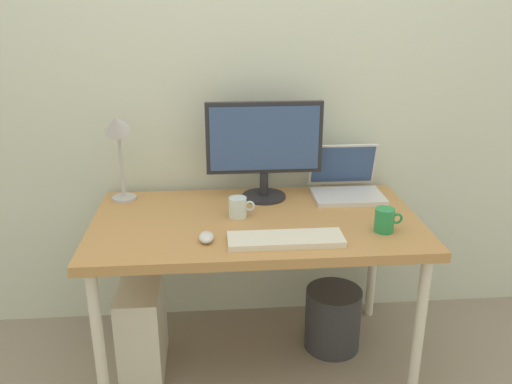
{
  "coord_description": "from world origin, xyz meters",
  "views": [
    {
      "loc": [
        -0.17,
        -2.06,
        1.58
      ],
      "look_at": [
        0.0,
        0.0,
        0.82
      ],
      "focal_mm": 37.49,
      "sensor_mm": 36.0,
      "label": 1
    }
  ],
  "objects_px": {
    "laptop": "(346,183)",
    "keyboard": "(286,239)",
    "computer_tower": "(143,327)",
    "desk_lamp": "(118,138)",
    "mouse": "(206,237)",
    "coffee_mug": "(385,220)",
    "monitor": "(264,145)",
    "glass_cup": "(238,207)",
    "desk": "(256,232)",
    "wastebasket": "(333,319)"
  },
  "relations": [
    {
      "from": "laptop",
      "to": "keyboard",
      "type": "xyz_separation_m",
      "value": [
        -0.35,
        -0.5,
        -0.05
      ]
    },
    {
      "from": "keyboard",
      "to": "computer_tower",
      "type": "distance_m",
      "value": 0.81
    },
    {
      "from": "desk_lamp",
      "to": "mouse",
      "type": "bearing_deg",
      "value": -49.73
    },
    {
      "from": "mouse",
      "to": "coffee_mug",
      "type": "xyz_separation_m",
      "value": [
        0.7,
        0.03,
        0.03
      ]
    },
    {
      "from": "monitor",
      "to": "mouse",
      "type": "bearing_deg",
      "value": -120.66
    },
    {
      "from": "coffee_mug",
      "to": "glass_cup",
      "type": "height_order",
      "value": "coffee_mug"
    },
    {
      "from": "monitor",
      "to": "keyboard",
      "type": "height_order",
      "value": "monitor"
    },
    {
      "from": "desk_lamp",
      "to": "glass_cup",
      "type": "relative_size",
      "value": 3.85
    },
    {
      "from": "desk",
      "to": "keyboard",
      "type": "xyz_separation_m",
      "value": [
        0.09,
        -0.24,
        0.07
      ]
    },
    {
      "from": "desk",
      "to": "monitor",
      "type": "xyz_separation_m",
      "value": [
        0.06,
        0.24,
        0.31
      ]
    },
    {
      "from": "desk_lamp",
      "to": "computer_tower",
      "type": "distance_m",
      "value": 0.84
    },
    {
      "from": "desk",
      "to": "wastebasket",
      "type": "height_order",
      "value": "desk"
    },
    {
      "from": "laptop",
      "to": "computer_tower",
      "type": "distance_m",
      "value": 1.13
    },
    {
      "from": "desk_lamp",
      "to": "glass_cup",
      "type": "xyz_separation_m",
      "value": [
        0.51,
        -0.22,
        -0.26
      ]
    },
    {
      "from": "glass_cup",
      "to": "wastebasket",
      "type": "bearing_deg",
      "value": 4.56
    },
    {
      "from": "desk",
      "to": "glass_cup",
      "type": "distance_m",
      "value": 0.13
    },
    {
      "from": "desk",
      "to": "desk_lamp",
      "type": "height_order",
      "value": "desk_lamp"
    },
    {
      "from": "coffee_mug",
      "to": "laptop",
      "type": "bearing_deg",
      "value": 97.06
    },
    {
      "from": "monitor",
      "to": "desk",
      "type": "bearing_deg",
      "value": -103.22
    },
    {
      "from": "desk",
      "to": "monitor",
      "type": "bearing_deg",
      "value": 76.78
    },
    {
      "from": "mouse",
      "to": "glass_cup",
      "type": "distance_m",
      "value": 0.27
    },
    {
      "from": "desk_lamp",
      "to": "keyboard",
      "type": "xyz_separation_m",
      "value": [
        0.68,
        -0.48,
        -0.29
      ]
    },
    {
      "from": "desk",
      "to": "monitor",
      "type": "relative_size",
      "value": 2.63
    },
    {
      "from": "desk",
      "to": "laptop",
      "type": "height_order",
      "value": "laptop"
    },
    {
      "from": "desk",
      "to": "coffee_mug",
      "type": "relative_size",
      "value": 12.09
    },
    {
      "from": "desk_lamp",
      "to": "keyboard",
      "type": "distance_m",
      "value": 0.88
    },
    {
      "from": "keyboard",
      "to": "coffee_mug",
      "type": "bearing_deg",
      "value": 9.8
    },
    {
      "from": "desk",
      "to": "wastebasket",
      "type": "distance_m",
      "value": 0.62
    },
    {
      "from": "laptop",
      "to": "mouse",
      "type": "xyz_separation_m",
      "value": [
        -0.65,
        -0.46,
        -0.04
      ]
    },
    {
      "from": "desk_lamp",
      "to": "keyboard",
      "type": "bearing_deg",
      "value": -35.34
    },
    {
      "from": "keyboard",
      "to": "mouse",
      "type": "relative_size",
      "value": 4.89
    },
    {
      "from": "laptop",
      "to": "computer_tower",
      "type": "relative_size",
      "value": 0.76
    },
    {
      "from": "laptop",
      "to": "coffee_mug",
      "type": "height_order",
      "value": "laptop"
    },
    {
      "from": "desk_lamp",
      "to": "keyboard",
      "type": "height_order",
      "value": "desk_lamp"
    },
    {
      "from": "monitor",
      "to": "coffee_mug",
      "type": "relative_size",
      "value": 4.61
    },
    {
      "from": "desk",
      "to": "keyboard",
      "type": "bearing_deg",
      "value": -68.36
    },
    {
      "from": "laptop",
      "to": "wastebasket",
      "type": "bearing_deg",
      "value": -110.67
    },
    {
      "from": "glass_cup",
      "to": "computer_tower",
      "type": "relative_size",
      "value": 0.26
    },
    {
      "from": "desk",
      "to": "monitor",
      "type": "distance_m",
      "value": 0.4
    },
    {
      "from": "glass_cup",
      "to": "computer_tower",
      "type": "bearing_deg",
      "value": -173.54
    },
    {
      "from": "monitor",
      "to": "keyboard",
      "type": "bearing_deg",
      "value": -85.67
    },
    {
      "from": "desk_lamp",
      "to": "wastebasket",
      "type": "relative_size",
      "value": 1.42
    },
    {
      "from": "mouse",
      "to": "computer_tower",
      "type": "relative_size",
      "value": 0.21
    },
    {
      "from": "desk_lamp",
      "to": "laptop",
      "type": "bearing_deg",
      "value": 0.98
    },
    {
      "from": "laptop",
      "to": "wastebasket",
      "type": "relative_size",
      "value": 1.07
    },
    {
      "from": "laptop",
      "to": "desk",
      "type": "bearing_deg",
      "value": -149.45
    },
    {
      "from": "keyboard",
      "to": "glass_cup",
      "type": "xyz_separation_m",
      "value": [
        -0.17,
        0.26,
        0.03
      ]
    },
    {
      "from": "monitor",
      "to": "mouse",
      "type": "xyz_separation_m",
      "value": [
        -0.26,
        -0.44,
        -0.24
      ]
    },
    {
      "from": "desk",
      "to": "coffee_mug",
      "type": "bearing_deg",
      "value": -18.52
    },
    {
      "from": "mouse",
      "to": "computer_tower",
      "type": "distance_m",
      "value": 0.62
    }
  ]
}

